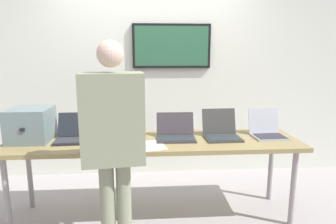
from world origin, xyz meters
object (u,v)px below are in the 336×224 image
at_px(laptop_station_3, 221,131).
at_px(laptop_station_4, 267,130).
at_px(workbench, 154,145).
at_px(person, 113,134).
at_px(laptop_station_2, 176,133).
at_px(laptop_station_1, 124,133).
at_px(laptop_station_0, 77,134).
at_px(equipment_box, 31,124).

distance_m(laptop_station_3, laptop_station_4, 0.46).
relative_size(workbench, person, 1.64).
distance_m(laptop_station_2, laptop_station_4, 0.91).
distance_m(laptop_station_1, person, 0.70).
bearing_deg(laptop_station_0, laptop_station_3, -0.65).
xyz_separation_m(workbench, equipment_box, (-1.15, 0.07, 0.21)).
bearing_deg(laptop_station_2, equipment_box, 178.83).
bearing_deg(laptop_station_3, equipment_box, 179.13).
bearing_deg(laptop_station_1, laptop_station_3, -0.84).
bearing_deg(person, laptop_station_3, 34.43).
relative_size(equipment_box, person, 0.23).
bearing_deg(workbench, laptop_station_4, 2.81).
xyz_separation_m(workbench, person, (-0.30, -0.62, 0.29)).
distance_m(workbench, person, 0.75).
bearing_deg(laptop_station_2, laptop_station_1, 178.35).
distance_m(laptop_station_4, person, 1.59).
distance_m(laptop_station_0, laptop_station_3, 1.39).
bearing_deg(laptop_station_0, laptop_station_4, 0.00).
bearing_deg(equipment_box, laptop_station_1, -0.89).
xyz_separation_m(equipment_box, laptop_station_3, (1.81, -0.03, -0.09)).
bearing_deg(laptop_station_4, person, -154.64).
xyz_separation_m(laptop_station_4, person, (-1.43, -0.68, 0.18)).
height_order(laptop_station_1, laptop_station_3, laptop_station_3).
xyz_separation_m(laptop_station_1, laptop_station_4, (1.41, 0.00, 0.00)).
height_order(laptop_station_2, laptop_station_3, laptop_station_3).
height_order(laptop_station_0, laptop_station_3, laptop_station_3).
relative_size(workbench, laptop_station_3, 7.95).
xyz_separation_m(workbench, laptop_station_4, (1.13, 0.06, 0.11)).
relative_size(laptop_station_0, laptop_station_2, 1.05).
height_order(equipment_box, laptop_station_3, equipment_box).
xyz_separation_m(equipment_box, laptop_station_1, (0.87, -0.01, -0.10)).
distance_m(laptop_station_1, laptop_station_2, 0.49).
xyz_separation_m(laptop_station_1, person, (-0.02, -0.67, 0.18)).
xyz_separation_m(workbench, laptop_station_1, (-0.28, 0.05, 0.11)).
bearing_deg(laptop_station_0, laptop_station_1, -0.24).
xyz_separation_m(workbench, laptop_station_0, (-0.73, 0.06, 0.11)).
height_order(equipment_box, laptop_station_0, equipment_box).
distance_m(equipment_box, laptop_station_2, 1.36).
relative_size(laptop_station_1, person, 0.22).
distance_m(workbench, laptop_station_2, 0.24).
distance_m(laptop_station_0, person, 0.82).
relative_size(laptop_station_2, laptop_station_3, 1.07).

